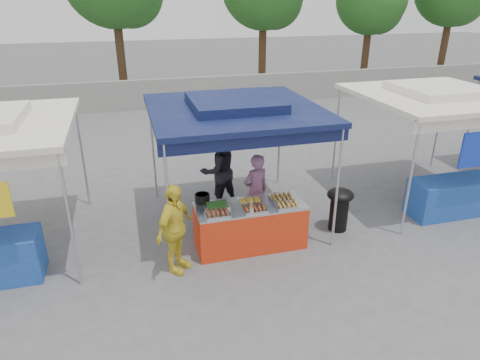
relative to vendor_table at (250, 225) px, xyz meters
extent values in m
plane|color=#5B5B5E|center=(0.00, 0.10, -0.43)|extent=(80.00, 80.00, 0.00)
cube|color=gray|center=(0.00, 11.10, 0.17)|extent=(40.00, 0.25, 1.20)
cylinder|color=silver|center=(-1.50, -0.40, 0.72)|extent=(0.05, 0.05, 2.30)
cylinder|color=silver|center=(1.50, -0.40, 0.72)|extent=(0.05, 0.05, 2.30)
cylinder|color=silver|center=(-1.50, 2.60, 0.72)|extent=(0.05, 0.05, 2.30)
cylinder|color=silver|center=(1.50, 2.60, 0.72)|extent=(0.05, 0.05, 2.30)
cube|color=#101842|center=(0.00, 1.10, 1.92)|extent=(3.20, 3.20, 0.10)
cube|color=#101842|center=(0.00, 1.10, 2.05)|extent=(1.65, 1.65, 0.18)
cube|color=#101842|center=(0.00, -0.40, 1.77)|extent=(3.20, 0.04, 0.25)
cylinder|color=silver|center=(-3.00, -0.40, 0.72)|extent=(0.05, 0.05, 2.30)
cylinder|color=silver|center=(-3.00, 2.60, 0.72)|extent=(0.05, 0.05, 2.30)
cylinder|color=silver|center=(3.00, -0.40, 0.72)|extent=(0.05, 0.05, 2.30)
cylinder|color=silver|center=(3.00, 2.60, 0.72)|extent=(0.05, 0.05, 2.30)
cylinder|color=silver|center=(6.00, 2.60, 0.72)|extent=(0.05, 0.05, 2.30)
cube|color=silver|center=(4.50, 1.10, 1.92)|extent=(3.20, 3.20, 0.10)
cube|color=silver|center=(4.50, 1.10, 2.05)|extent=(1.65, 1.65, 0.18)
cube|color=#1F49A5|center=(4.50, 0.10, -0.03)|extent=(1.80, 0.70, 0.80)
cylinder|color=silver|center=(7.00, 2.60, 0.72)|extent=(0.05, 0.05, 2.30)
cylinder|color=#422C19|center=(-1.95, 13.15, 1.84)|extent=(0.36, 0.36, 4.52)
cylinder|color=#422C19|center=(4.60, 13.48, 1.68)|extent=(0.36, 0.36, 4.21)
sphere|color=#275F1F|center=(5.20, 13.68, 3.66)|extent=(2.65, 2.65, 2.65)
cylinder|color=#422C19|center=(10.06, 13.34, 1.45)|extent=(0.36, 0.36, 3.74)
sphere|color=#275F1F|center=(10.66, 13.54, 3.21)|extent=(2.35, 2.35, 2.35)
cylinder|color=#422C19|center=(14.45, 13.04, 1.69)|extent=(0.36, 0.36, 4.22)
cube|color=red|center=(0.00, 0.00, -0.02)|extent=(2.00, 0.80, 0.81)
cube|color=silver|center=(0.00, 0.00, 0.40)|extent=(2.00, 0.80, 0.04)
cube|color=silver|center=(-0.66, -0.24, 0.45)|extent=(0.42, 0.30, 0.05)
cube|color=brown|center=(-0.66, -0.24, 0.49)|extent=(0.35, 0.25, 0.02)
cube|color=silver|center=(0.01, -0.24, 0.45)|extent=(0.42, 0.30, 0.05)
cube|color=brown|center=(0.01, -0.24, 0.49)|extent=(0.35, 0.25, 0.02)
cube|color=silver|center=(0.61, -0.24, 0.45)|extent=(0.42, 0.30, 0.05)
cube|color=#B2813D|center=(0.61, -0.24, 0.49)|extent=(0.35, 0.25, 0.02)
cube|color=silver|center=(-0.60, 0.06, 0.45)|extent=(0.42, 0.30, 0.05)
cube|color=#25591E|center=(-0.60, 0.06, 0.49)|extent=(0.35, 0.25, 0.02)
cube|color=silver|center=(0.02, 0.09, 0.45)|extent=(0.42, 0.30, 0.05)
cube|color=gold|center=(0.02, 0.09, 0.49)|extent=(0.35, 0.25, 0.02)
cube|color=silver|center=(0.63, 0.08, 0.45)|extent=(0.42, 0.30, 0.05)
cube|color=#B2813D|center=(0.63, 0.08, 0.49)|extent=(0.35, 0.25, 0.02)
cylinder|color=black|center=(-0.81, 0.35, 0.50)|extent=(0.27, 0.27, 0.16)
cylinder|color=silver|center=(-0.07, -0.32, 0.48)|extent=(0.09, 0.09, 0.11)
cylinder|color=black|center=(1.88, 0.12, -0.07)|extent=(0.37, 0.37, 0.71)
ellipsoid|color=black|center=(1.88, 0.12, 0.34)|extent=(0.53, 0.53, 0.24)
cube|color=#1431A5|center=(-0.36, 0.67, -0.29)|extent=(0.46, 0.32, 0.28)
cube|color=#1431A5|center=(0.30, 0.61, -0.27)|extent=(0.52, 0.36, 0.31)
cube|color=#1431A5|center=(0.30, 0.61, 0.03)|extent=(0.48, 0.34, 0.29)
imported|color=#8C597E|center=(0.32, 0.68, 0.35)|extent=(0.65, 0.52, 1.55)
imported|color=black|center=(-0.21, 1.71, 0.45)|extent=(1.02, 0.91, 1.75)
imported|color=yellow|center=(-1.42, -0.42, 0.37)|extent=(0.90, 0.96, 1.59)
camera|label=1|loc=(-2.00, -6.62, 3.94)|focal=32.00mm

